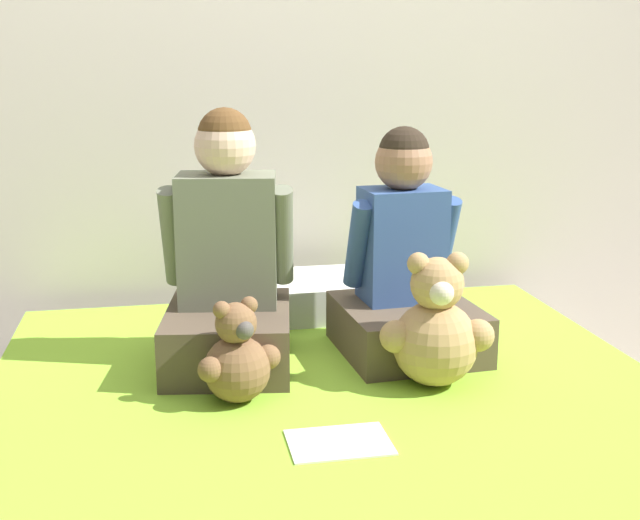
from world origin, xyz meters
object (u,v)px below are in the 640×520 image
object	(u,v)px
child_on_right	(405,272)
sign_card	(339,442)
teddy_bear_held_by_left_child	(237,359)
bed	(345,500)
pillow_at_headboard	(292,296)
child_on_left	(228,269)
teddy_bear_held_by_right_child	(436,330)

from	to	relation	value
child_on_right	sign_card	bearing A→B (deg)	-123.32
teddy_bear_held_by_left_child	sign_card	size ratio (longest dim) A/B	1.17
bed	sign_card	bearing A→B (deg)	-108.08
bed	child_on_right	xyz separation A→B (m)	(0.25, 0.38, 0.43)
bed	pillow_at_headboard	xyz separation A→B (m)	(0.00, 0.75, 0.27)
child_on_right	teddy_bear_held_by_left_child	distance (m)	0.56
bed	pillow_at_headboard	distance (m)	0.80
bed	teddy_bear_held_by_left_child	world-z (taller)	teddy_bear_held_by_left_child
child_on_left	child_on_right	distance (m)	0.47
pillow_at_headboard	child_on_right	bearing A→B (deg)	-56.25
child_on_right	sign_card	xyz separation A→B (m)	(-0.29, -0.52, -0.21)
child_on_right	pillow_at_headboard	distance (m)	0.47
sign_card	child_on_right	bearing A→B (deg)	60.57
pillow_at_headboard	teddy_bear_held_by_left_child	bearing A→B (deg)	-109.92
child_on_right	sign_card	world-z (taller)	child_on_right
bed	pillow_at_headboard	world-z (taller)	pillow_at_headboard
teddy_bear_held_by_left_child	sign_card	distance (m)	0.33
teddy_bear_held_by_left_child	child_on_right	bearing A→B (deg)	7.47
teddy_bear_held_by_left_child	bed	bearing A→B (deg)	-47.89
child_on_right	teddy_bear_held_by_left_child	xyz separation A→B (m)	(-0.48, -0.26, -0.11)
child_on_left	teddy_bear_held_by_left_child	bearing A→B (deg)	-82.17
bed	pillow_at_headboard	size ratio (longest dim) A/B	3.66
child_on_left	child_on_right	bearing A→B (deg)	8.27
child_on_left	pillow_at_headboard	bearing A→B (deg)	67.07
teddy_bear_held_by_left_child	teddy_bear_held_by_right_child	xyz separation A→B (m)	(0.48, 0.01, 0.04)
teddy_bear_held_by_left_child	sign_card	xyz separation A→B (m)	(0.18, -0.26, -0.10)
bed	child_on_right	world-z (taller)	child_on_right
teddy_bear_held_by_left_child	pillow_at_headboard	distance (m)	0.68
child_on_left	sign_card	distance (m)	0.61
child_on_right	pillow_at_headboard	size ratio (longest dim) A/B	1.18
child_on_left	pillow_at_headboard	distance (m)	0.47
teddy_bear_held_by_left_child	teddy_bear_held_by_right_child	size ratio (longest dim) A/B	0.74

